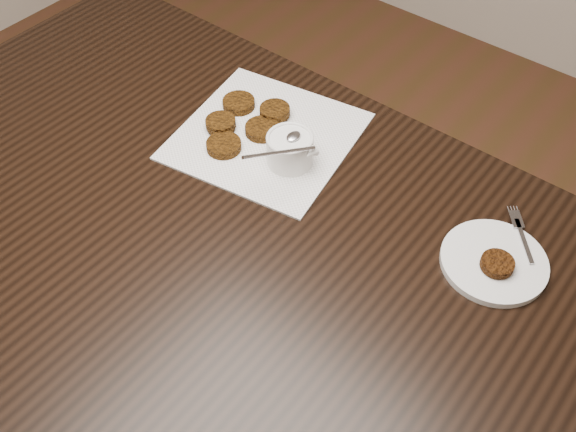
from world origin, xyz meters
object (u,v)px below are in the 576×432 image
Objects in this scene: napkin at (266,136)px; plate_with_patty at (495,259)px; table at (217,332)px; sauce_ramekin at (290,137)px.

plate_with_patty reaches higher than napkin.
table is 8.36× the size of plate_with_patty.
table is at bearing -77.52° from napkin.
sauce_ramekin is 0.43m from plate_with_patty.
table is 12.03× the size of sauce_ramekin.
table is 0.65m from plate_with_patty.
sauce_ramekin is 0.69× the size of plate_with_patty.
sauce_ramekin is at bearing -19.25° from napkin.
napkin is 0.11m from sauce_ramekin.
plate_with_patty is (0.46, 0.25, 0.39)m from table.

